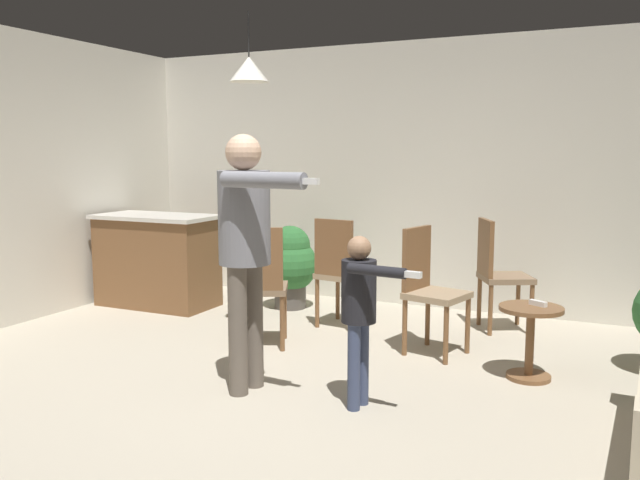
{
  "coord_description": "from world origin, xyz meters",
  "views": [
    {
      "loc": [
        1.92,
        -3.35,
        1.58
      ],
      "look_at": [
        0.07,
        0.6,
        1.0
      ],
      "focal_mm": 36.85,
      "sensor_mm": 36.0,
      "label": 1
    }
  ],
  "objects_px": {
    "dining_chair_near_wall": "(260,282)",
    "dining_chair_spare": "(429,285)",
    "person_adult": "(246,234)",
    "potted_plant_corner": "(290,263)",
    "person_child": "(360,302)",
    "dining_chair_by_counter": "(340,269)",
    "spare_remote_on_table": "(538,303)",
    "kitchen_counter": "(157,260)",
    "dining_chair_centre_back": "(498,270)",
    "side_table_by_couch": "(530,333)"
  },
  "relations": [
    {
      "from": "dining_chair_centre_back",
      "to": "spare_remote_on_table",
      "type": "distance_m",
      "value": 1.27
    },
    {
      "from": "spare_remote_on_table",
      "to": "dining_chair_spare",
      "type": "bearing_deg",
      "value": 163.27
    },
    {
      "from": "potted_plant_corner",
      "to": "person_child",
      "type": "bearing_deg",
      "value": -53.32
    },
    {
      "from": "person_adult",
      "to": "dining_chair_centre_back",
      "type": "relative_size",
      "value": 1.7
    },
    {
      "from": "dining_chair_spare",
      "to": "kitchen_counter",
      "type": "bearing_deg",
      "value": -83.96
    },
    {
      "from": "potted_plant_corner",
      "to": "spare_remote_on_table",
      "type": "height_order",
      "value": "potted_plant_corner"
    },
    {
      "from": "person_adult",
      "to": "dining_chair_centre_back",
      "type": "height_order",
      "value": "person_adult"
    },
    {
      "from": "kitchen_counter",
      "to": "dining_chair_near_wall",
      "type": "relative_size",
      "value": 1.26
    },
    {
      "from": "dining_chair_by_counter",
      "to": "dining_chair_spare",
      "type": "relative_size",
      "value": 1.0
    },
    {
      "from": "side_table_by_couch",
      "to": "person_adult",
      "type": "relative_size",
      "value": 0.31
    },
    {
      "from": "dining_chair_near_wall",
      "to": "spare_remote_on_table",
      "type": "distance_m",
      "value": 2.14
    },
    {
      "from": "kitchen_counter",
      "to": "person_adult",
      "type": "relative_size",
      "value": 0.74
    },
    {
      "from": "potted_plant_corner",
      "to": "kitchen_counter",
      "type": "bearing_deg",
      "value": -159.58
    },
    {
      "from": "dining_chair_near_wall",
      "to": "dining_chair_spare",
      "type": "height_order",
      "value": "same"
    },
    {
      "from": "person_child",
      "to": "dining_chair_near_wall",
      "type": "height_order",
      "value": "person_child"
    },
    {
      "from": "dining_chair_centre_back",
      "to": "dining_chair_by_counter",
      "type": "bearing_deg",
      "value": -94.88
    },
    {
      "from": "side_table_by_couch",
      "to": "kitchen_counter",
      "type": "bearing_deg",
      "value": 169.49
    },
    {
      "from": "dining_chair_centre_back",
      "to": "dining_chair_near_wall",
      "type": "bearing_deg",
      "value": -77.19
    },
    {
      "from": "dining_chair_near_wall",
      "to": "dining_chair_spare",
      "type": "bearing_deg",
      "value": -6.41
    },
    {
      "from": "dining_chair_near_wall",
      "to": "potted_plant_corner",
      "type": "relative_size",
      "value": 1.18
    },
    {
      "from": "dining_chair_spare",
      "to": "potted_plant_corner",
      "type": "relative_size",
      "value": 1.18
    },
    {
      "from": "person_child",
      "to": "potted_plant_corner",
      "type": "bearing_deg",
      "value": -136.82
    },
    {
      "from": "kitchen_counter",
      "to": "dining_chair_near_wall",
      "type": "bearing_deg",
      "value": -26.16
    },
    {
      "from": "person_child",
      "to": "dining_chair_spare",
      "type": "distance_m",
      "value": 1.3
    },
    {
      "from": "spare_remote_on_table",
      "to": "kitchen_counter",
      "type": "bearing_deg",
      "value": 170.19
    },
    {
      "from": "side_table_by_couch",
      "to": "dining_chair_centre_back",
      "type": "distance_m",
      "value": 1.31
    },
    {
      "from": "side_table_by_couch",
      "to": "person_child",
      "type": "relative_size",
      "value": 0.48
    },
    {
      "from": "dining_chair_spare",
      "to": "spare_remote_on_table",
      "type": "bearing_deg",
      "value": 87.09
    },
    {
      "from": "side_table_by_couch",
      "to": "dining_chair_centre_back",
      "type": "bearing_deg",
      "value": 110.08
    },
    {
      "from": "kitchen_counter",
      "to": "side_table_by_couch",
      "type": "xyz_separation_m",
      "value": [
        3.82,
        -0.71,
        -0.15
      ]
    },
    {
      "from": "dining_chair_centre_back",
      "to": "spare_remote_on_table",
      "type": "height_order",
      "value": "dining_chair_centre_back"
    },
    {
      "from": "side_table_by_couch",
      "to": "dining_chair_near_wall",
      "type": "distance_m",
      "value": 2.11
    },
    {
      "from": "kitchen_counter",
      "to": "dining_chair_spare",
      "type": "xyz_separation_m",
      "value": [
        3.0,
        -0.41,
        0.07
      ]
    },
    {
      "from": "person_child",
      "to": "dining_chair_by_counter",
      "type": "distance_m",
      "value": 1.9
    },
    {
      "from": "side_table_by_couch",
      "to": "person_child",
      "type": "height_order",
      "value": "person_child"
    },
    {
      "from": "dining_chair_by_counter",
      "to": "dining_chair_near_wall",
      "type": "distance_m",
      "value": 0.9
    },
    {
      "from": "person_adult",
      "to": "dining_chair_spare",
      "type": "height_order",
      "value": "person_adult"
    },
    {
      "from": "kitchen_counter",
      "to": "dining_chair_by_counter",
      "type": "height_order",
      "value": "dining_chair_by_counter"
    },
    {
      "from": "kitchen_counter",
      "to": "dining_chair_near_wall",
      "type": "distance_m",
      "value": 1.92
    },
    {
      "from": "person_adult",
      "to": "potted_plant_corner",
      "type": "xyz_separation_m",
      "value": [
        -0.85,
        2.23,
        -0.59
      ]
    },
    {
      "from": "potted_plant_corner",
      "to": "dining_chair_spare",
      "type": "bearing_deg",
      "value": -27.74
    },
    {
      "from": "dining_chair_spare",
      "to": "potted_plant_corner",
      "type": "distance_m",
      "value": 1.92
    },
    {
      "from": "dining_chair_near_wall",
      "to": "person_adult",
      "type": "bearing_deg",
      "value": -90.14
    },
    {
      "from": "dining_chair_centre_back",
      "to": "potted_plant_corner",
      "type": "distance_m",
      "value": 2.07
    },
    {
      "from": "dining_chair_centre_back",
      "to": "dining_chair_spare",
      "type": "xyz_separation_m",
      "value": [
        -0.37,
        -0.92,
        0.0
      ]
    },
    {
      "from": "person_adult",
      "to": "dining_chair_centre_back",
      "type": "xyz_separation_m",
      "value": [
        1.23,
        2.25,
        -0.51
      ]
    },
    {
      "from": "side_table_by_couch",
      "to": "dining_chair_spare",
      "type": "relative_size",
      "value": 0.52
    },
    {
      "from": "person_adult",
      "to": "potted_plant_corner",
      "type": "relative_size",
      "value": 2.0
    },
    {
      "from": "dining_chair_by_counter",
      "to": "dining_chair_near_wall",
      "type": "xyz_separation_m",
      "value": [
        -0.35,
        -0.84,
        0.0
      ]
    },
    {
      "from": "side_table_by_couch",
      "to": "dining_chair_near_wall",
      "type": "height_order",
      "value": "dining_chair_near_wall"
    }
  ]
}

